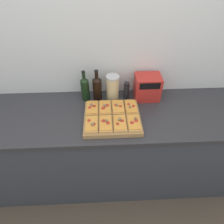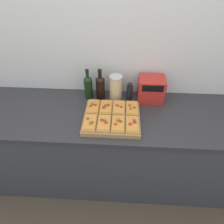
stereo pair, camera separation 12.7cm
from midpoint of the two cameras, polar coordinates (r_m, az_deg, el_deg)
The scene contains 17 objects.
ground_plane at distance 2.25m, azimuth -3.15°, elevation -24.37°, with size 12.00×12.00×0.00m, color #4C4238.
wall_back at distance 1.79m, azimuth -4.82°, elevation 14.66°, with size 6.00×0.06×2.50m.
kitchen_counter at distance 2.01m, azimuth -3.71°, elevation -10.47°, with size 2.63×0.67×0.94m.
cutting_board at distance 1.60m, azimuth -2.22°, elevation -1.85°, with size 0.44×0.39×0.04m, color #A37A4C.
pizza_slice_back_left at distance 1.65m, azimuth -7.88°, elevation 1.07°, with size 0.10×0.18×0.05m.
pizza_slice_back_midleft at distance 1.64m, azimuth -4.18°, elevation 1.18°, with size 0.10×0.18×0.05m.
pizza_slice_back_midright at distance 1.64m, azimuth -0.46°, elevation 1.30°, with size 0.10×0.18×0.05m.
pizza_slice_back_right at distance 1.65m, azimuth 3.24°, elevation 1.40°, with size 0.10×0.18×0.05m.
pizza_slice_front_left at distance 1.51m, azimuth -8.25°, elevation -3.56°, with size 0.10×0.18×0.05m.
pizza_slice_front_midleft at distance 1.51m, azimuth -4.21°, elevation -3.43°, with size 0.10×0.18×0.05m.
pizza_slice_front_midright at distance 1.51m, azimuth -0.16°, elevation -3.28°, with size 0.10×0.18×0.05m.
pizza_slice_front_right at distance 1.51m, azimuth 3.90°, elevation -3.15°, with size 0.10×0.18×0.05m.
olive_oil_bottle at distance 1.77m, azimuth -9.77°, elevation 6.65°, with size 0.07×0.07×0.28m.
wine_bottle at distance 1.76m, azimuth -6.32°, elevation 6.84°, with size 0.08×0.08×0.29m.
grain_jar_tall at distance 1.76m, azimuth -1.89°, elevation 6.94°, with size 0.11×0.11×0.23m.
pepper_mill at distance 1.78m, azimuth 2.10°, elevation 6.23°, with size 0.05×0.05×0.18m.
toaster_oven at distance 1.79m, azimuth 8.04°, elevation 6.99°, with size 0.24×0.17×0.22m.
Camera 1 is at (0.01, -0.92, 2.06)m, focal length 32.00 mm.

